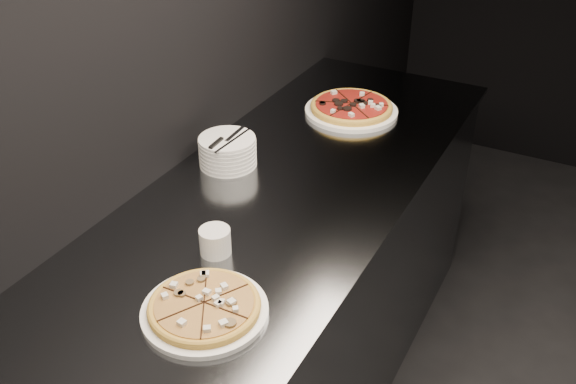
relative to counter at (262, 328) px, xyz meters
The scene contains 7 objects.
wall_left 1.01m from the counter, behind, with size 0.02×5.00×2.80m, color black.
counter is the anchor object (origin of this frame).
pizza_mushroom 0.65m from the counter, 76.24° to the right, with size 0.30×0.30×0.03m.
pizza_tomato 0.88m from the counter, 92.10° to the left, with size 0.39×0.39×0.04m.
plate_stack 0.59m from the counter, 139.99° to the left, with size 0.18×0.18×0.10m.
cutlery 0.62m from the counter, 141.22° to the left, with size 0.07×0.19×0.01m.
ramekin 0.54m from the counter, 90.34° to the right, with size 0.08×0.08×0.07m.
Camera 1 is at (-1.33, -1.32, 1.95)m, focal length 40.00 mm.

